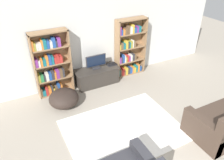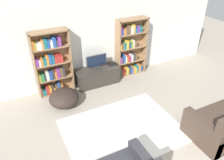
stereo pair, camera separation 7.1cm
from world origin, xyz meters
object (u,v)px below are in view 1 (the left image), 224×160
(television, at_px, (96,62))
(laptop, at_px, (112,64))
(tv_stand, at_px, (97,76))
(bookshelf_left, at_px, (51,65))
(beanbag_ottoman, at_px, (64,98))
(bookshelf_right, at_px, (129,49))

(television, height_order, laptop, television)
(television, distance_m, laptop, 0.56)
(tv_stand, height_order, laptop, laptop)
(television, bearing_deg, tv_stand, -90.00)
(bookshelf_left, bearing_deg, beanbag_ottoman, -85.18)
(television, xyz_separation_m, beanbag_ottoman, (-1.21, -0.62, -0.51))
(television, height_order, beanbag_ottoman, television)
(bookshelf_right, bearing_deg, television, -174.20)
(bookshelf_right, bearing_deg, tv_stand, -172.73)
(bookshelf_left, distance_m, tv_stand, 1.42)
(television, bearing_deg, bookshelf_left, 174.65)
(bookshelf_left, relative_size, laptop, 6.27)
(bookshelf_left, xyz_separation_m, tv_stand, (1.27, -0.15, -0.63))
(laptop, bearing_deg, bookshelf_left, 176.21)
(bookshelf_right, height_order, laptop, bookshelf_right)
(bookshelf_left, bearing_deg, tv_stand, -6.70)
(bookshelf_left, distance_m, laptop, 1.82)
(tv_stand, relative_size, beanbag_ottoman, 1.71)
(bookshelf_right, xyz_separation_m, tv_stand, (-1.18, -0.15, -0.60))
(bookshelf_right, height_order, tv_stand, bookshelf_right)
(laptop, bearing_deg, television, -179.93)
(bookshelf_left, height_order, laptop, bookshelf_left)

